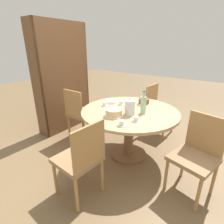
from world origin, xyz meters
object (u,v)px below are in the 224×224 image
at_px(chair_d, 157,108).
at_px(cup_a, 122,124).
at_px(chair_a, 80,112).
at_px(chair_b, 81,158).
at_px(cake_main, 114,113).
at_px(water_bottle, 143,104).
at_px(cup_c, 121,103).
at_px(bookshelf, 63,81).
at_px(cup_d, 136,119).
at_px(cake_second, 144,101).
at_px(chair_c, 197,154).
at_px(coffee_pot, 130,107).
at_px(cup_b, 105,104).

distance_m(chair_d, cup_a, 1.46).
height_order(chair_a, chair_b, same).
xyz_separation_m(cake_main, cup_a, (-0.18, -0.24, -0.02)).
xyz_separation_m(water_bottle, cup_a, (-0.47, 0.02, -0.10)).
distance_m(water_bottle, cup_c, 0.46).
relative_size(bookshelf, cup_a, 16.60).
relative_size(bookshelf, cake_main, 8.16).
bearing_deg(cup_a, cup_d, -19.17).
xyz_separation_m(chair_b, cup_c, (1.09, 0.24, 0.26)).
height_order(chair_d, cup_d, chair_d).
relative_size(cake_main, cup_a, 2.03).
height_order(chair_d, cup_c, chair_d).
bearing_deg(cup_d, cake_second, 19.38).
height_order(bookshelf, cake_main, bookshelf).
xyz_separation_m(cake_main, cup_c, (0.43, 0.18, -0.02)).
height_order(chair_a, cup_a, chair_a).
relative_size(chair_c, cake_main, 3.72).
relative_size(cake_second, cup_a, 1.62).
bearing_deg(bookshelf, water_bottle, 86.67).
height_order(chair_a, coffee_pot, coffee_pot).
height_order(water_bottle, cup_b, water_bottle).
relative_size(chair_b, chair_c, 1.00).
bearing_deg(water_bottle, cup_a, 178.01).
relative_size(chair_a, cup_b, 7.57).
distance_m(chair_d, water_bottle, 1.03).
distance_m(chair_a, cup_a, 1.23).
xyz_separation_m(chair_a, water_bottle, (0.06, -1.15, 0.36)).
bearing_deg(cup_d, bookshelf, 78.04).
relative_size(chair_c, cup_a, 7.57).
bearing_deg(cup_c, cup_a, -145.69).
xyz_separation_m(chair_b, bookshelf, (1.05, 1.53, 0.45)).
xyz_separation_m(cup_a, cup_d, (0.20, -0.07, 0.00)).
bearing_deg(chair_a, cake_main, 165.21).
xyz_separation_m(chair_b, chair_d, (1.90, -0.01, 0.00)).
relative_size(cup_b, cup_d, 1.00).
height_order(chair_a, chair_c, same).
relative_size(bookshelf, coffee_pot, 8.43).
xyz_separation_m(bookshelf, cup_d, (-0.37, -1.77, -0.19)).
xyz_separation_m(coffee_pot, cup_d, (-0.14, -0.17, -0.08)).
height_order(cake_second, cup_c, cake_second).
distance_m(cup_c, cup_d, 0.64).
distance_m(chair_a, cup_b, 0.61).
height_order(coffee_pot, cup_d, coffee_pot).
height_order(cup_a, cup_c, same).
distance_m(chair_a, cup_d, 1.25).
bearing_deg(cup_b, cake_main, -124.65).
bearing_deg(chair_b, chair_c, 133.56).
height_order(chair_c, chair_d, same).
bearing_deg(chair_b, cup_a, 163.18).
bearing_deg(cup_b, cup_a, -125.53).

